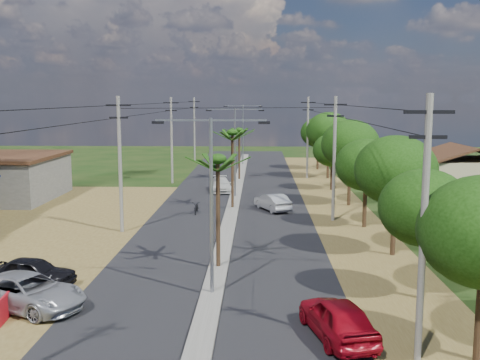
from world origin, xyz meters
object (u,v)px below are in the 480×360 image
at_px(car_silver_mid, 272,202).
at_px(car_parked_dark, 33,273).
at_px(car_white_far, 221,185).
at_px(moto_rider_east, 341,324).
at_px(car_parked_silver, 28,293).
at_px(car_red_near, 337,319).
at_px(roadside_sign, 4,310).

xyz_separation_m(car_silver_mid, car_parked_dark, (-11.74, -18.58, 0.01)).
bearing_deg(car_white_far, car_silver_mid, -71.97).
height_order(car_white_far, car_parked_dark, car_parked_dark).
bearing_deg(moto_rider_east, car_parked_silver, -27.52).
relative_size(car_red_near, car_parked_silver, 0.86).
distance_m(car_red_near, car_silver_mid, 24.02).
height_order(car_parked_silver, roadside_sign, car_parked_silver).
bearing_deg(moto_rider_east, car_red_near, 45.25).
xyz_separation_m(car_red_near, roadside_sign, (-13.00, 1.10, -0.24)).
bearing_deg(car_parked_silver, roadside_sign, -170.45).
relative_size(car_silver_mid, car_white_far, 0.91).
xyz_separation_m(car_parked_silver, car_parked_dark, (-0.91, 2.84, -0.04)).
xyz_separation_m(car_white_far, car_parked_silver, (-6.13, -30.42, 0.08)).
relative_size(car_silver_mid, car_parked_silver, 0.78).
xyz_separation_m(car_parked_silver, moto_rider_east, (12.83, -2.13, -0.33)).
relative_size(car_silver_mid, car_parked_dark, 1.02).
bearing_deg(car_parked_dark, roadside_sign, -164.21).
distance_m(car_parked_dark, moto_rider_east, 14.62).
bearing_deg(car_parked_dark, moto_rider_east, -101.40).
relative_size(car_red_near, car_silver_mid, 1.11).
xyz_separation_m(car_silver_mid, moto_rider_east, (2.01, -23.55, -0.28)).
distance_m(car_white_far, car_parked_dark, 28.47).
bearing_deg(car_parked_dark, car_parked_silver, -153.71).
xyz_separation_m(car_red_near, car_white_far, (-6.50, 32.95, -0.12)).
bearing_deg(car_silver_mid, car_parked_silver, 38.24).
xyz_separation_m(car_red_near, moto_rider_east, (0.20, 0.40, -0.37)).
bearing_deg(roadside_sign, car_white_far, 71.61).
bearing_deg(moto_rider_east, car_white_far, -96.46).
relative_size(car_red_near, car_parked_dark, 1.12).
relative_size(car_white_far, car_parked_silver, 0.86).
distance_m(car_silver_mid, moto_rider_east, 23.64).
bearing_deg(car_parked_silver, car_silver_mid, -2.95).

